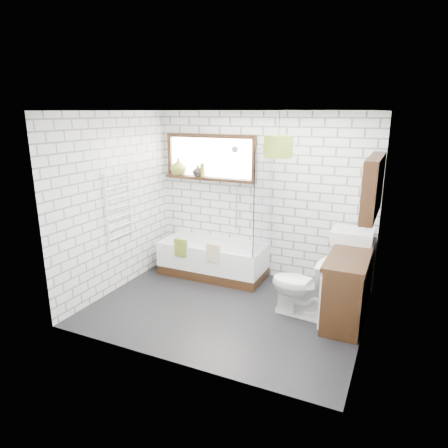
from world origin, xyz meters
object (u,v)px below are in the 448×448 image
at_px(bathtub, 213,259).
at_px(pendant, 278,146).
at_px(toilet, 301,286).
at_px(basin, 353,235).
at_px(vanity, 349,283).

distance_m(bathtub, pendant, 2.31).
bearing_deg(bathtub, toilet, -23.94).
xyz_separation_m(bathtub, basin, (2.05, 0.02, 0.65)).
bearing_deg(toilet, pendant, -82.03).
height_order(toilet, pendant, pendant).
bearing_deg(vanity, basin, 98.12).
xyz_separation_m(vanity, pendant, (-0.90, -0.31, 1.68)).
bearing_deg(pendant, basin, 41.10).
xyz_separation_m(toilet, pendant, (-0.36, -0.01, 1.70)).
bearing_deg(vanity, pendant, -160.94).
height_order(bathtub, toilet, toilet).
xyz_separation_m(vanity, basin, (-0.06, 0.42, 0.50)).
relative_size(vanity, pendant, 4.24).
height_order(bathtub, pendant, pendant).
bearing_deg(pendant, vanity, 19.06).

